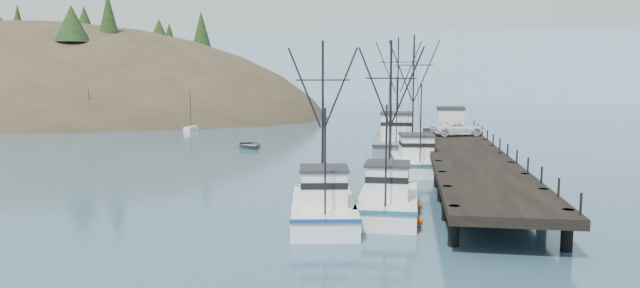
% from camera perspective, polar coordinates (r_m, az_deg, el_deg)
% --- Properties ---
extents(ground, '(400.00, 400.00, 0.00)m').
position_cam_1_polar(ground, '(33.81, -7.17, -7.28)').
color(ground, '#2E5067').
rests_on(ground, ground).
extents(pier, '(6.00, 44.00, 2.00)m').
position_cam_1_polar(pier, '(48.22, 14.51, -1.18)').
color(pier, black).
rests_on(pier, ground).
extents(headland, '(134.80, 78.00, 51.00)m').
position_cam_1_polar(headland, '(139.11, -28.49, 0.70)').
color(headland, '#382D1E').
rests_on(headland, ground).
extents(distant_ridge, '(360.00, 40.00, 26.00)m').
position_cam_1_polar(distant_ridge, '(201.70, 9.01, 4.36)').
color(distant_ridge, '#9EB2C6').
rests_on(distant_ridge, ground).
extents(distant_ridge_far, '(180.00, 25.00, 18.00)m').
position_cam_1_polar(distant_ridge_far, '(222.17, -4.06, 4.64)').
color(distant_ridge_far, silver).
rests_on(distant_ridge_far, ground).
extents(moored_sailboats, '(20.99, 20.70, 6.35)m').
position_cam_1_polar(moored_sailboats, '(98.85, -17.22, 1.91)').
color(moored_sailboats, white).
rests_on(moored_sailboats, ground).
extents(trawler_near, '(3.53, 10.40, 10.70)m').
position_cam_1_polar(trawler_near, '(34.59, 6.85, -5.56)').
color(trawler_near, white).
rests_on(trawler_near, ground).
extents(trawler_mid, '(5.03, 10.65, 10.57)m').
position_cam_1_polar(trawler_mid, '(32.77, 0.32, -6.21)').
color(trawler_mid, white).
rests_on(trawler_mid, ground).
extents(trawler_far, '(5.00, 12.08, 12.18)m').
position_cam_1_polar(trawler_far, '(51.25, 9.33, -1.58)').
color(trawler_far, white).
rests_on(trawler_far, ground).
extents(work_vessel, '(4.52, 14.96, 12.65)m').
position_cam_1_polar(work_vessel, '(60.22, 7.68, 0.08)').
color(work_vessel, slate).
rests_on(work_vessel, ground).
extents(pier_shed, '(3.00, 3.20, 2.80)m').
position_cam_1_polar(pier_shed, '(65.88, 12.90, 2.45)').
color(pier_shed, silver).
rests_on(pier_shed, pier).
extents(pickup_truck, '(6.00, 4.16, 1.52)m').
position_cam_1_polar(pickup_truck, '(61.59, 13.60, 1.53)').
color(pickup_truck, white).
rests_on(pickup_truck, pier).
extents(motorboat, '(5.66, 6.21, 1.05)m').
position_cam_1_polar(motorboat, '(66.13, -7.08, -0.39)').
color(motorboat, slate).
rests_on(motorboat, ground).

